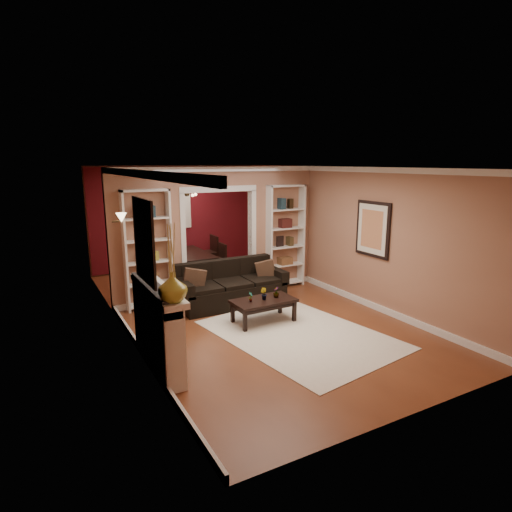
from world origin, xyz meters
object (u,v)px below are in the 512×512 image
bookshelf_right (285,237)px  coffee_table (264,311)px  sofa (231,284)px  bookshelf_left (148,250)px  dining_table (189,265)px  fireplace (159,328)px

bookshelf_right → coffee_table: bearing=-131.5°
sofa → coffee_table: bearing=-85.9°
sofa → coffee_table: 1.19m
bookshelf_left → bookshelf_right: same height
sofa → dining_table: (0.00, 2.42, -0.13)m
coffee_table → fireplace: fireplace is taller
bookshelf_right → dining_table: size_ratio=1.34×
bookshelf_left → dining_table: 2.51m
bookshelf_left → dining_table: bearing=51.3°
bookshelf_right → fireplace: 4.47m
fireplace → dining_table: (2.02, 4.37, -0.28)m
bookshelf_right → dining_table: 2.60m
sofa → dining_table: 2.42m
sofa → bookshelf_left: bearing=158.5°
bookshelf_left → coffee_table: bearing=-48.2°
coffee_table → bookshelf_left: size_ratio=0.48×
sofa → coffee_table: size_ratio=1.98×
bookshelf_left → dining_table: (1.48, 1.84, -0.85)m
bookshelf_right → dining_table: bookshelf_right is taller
fireplace → dining_table: fireplace is taller
fireplace → bookshelf_right: bearing=34.8°
bookshelf_left → fireplace: (-0.54, -2.53, -0.57)m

